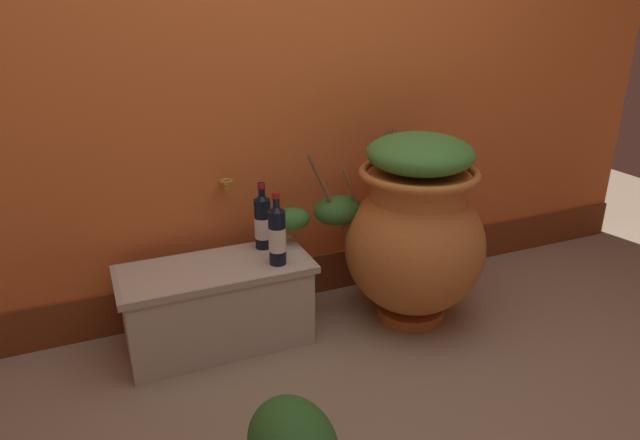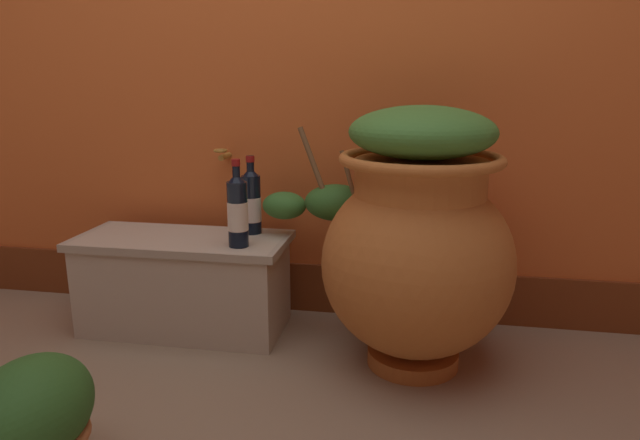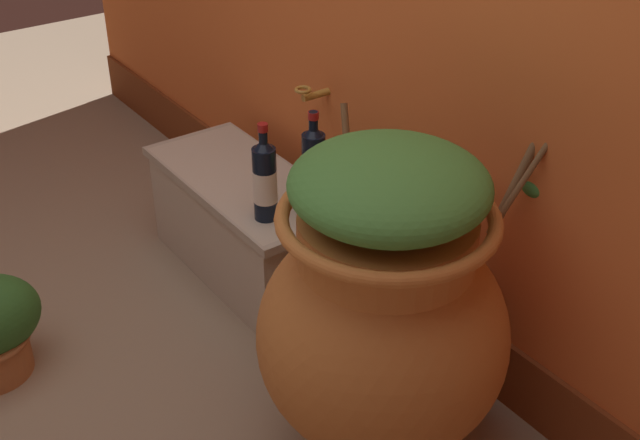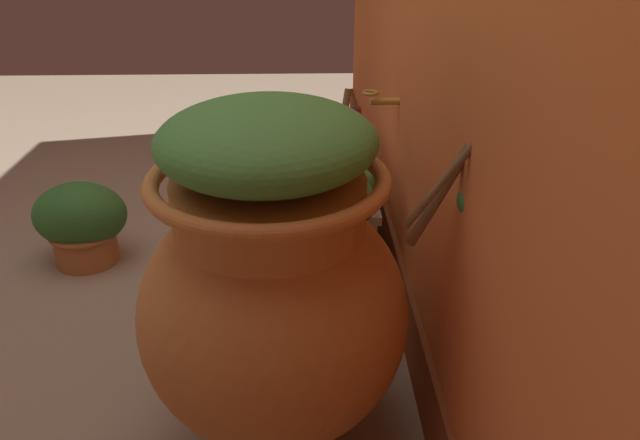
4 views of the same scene
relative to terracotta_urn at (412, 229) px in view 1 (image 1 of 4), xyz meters
name	(u,v)px [view 1 (image 1 of 4)]	position (x,y,z in m)	size (l,w,h in m)	color
ground_plane	(391,440)	(-0.49, -0.71, -0.45)	(7.00, 7.00, 0.00)	gray
back_wall	(271,36)	(-0.49, 0.49, 0.83)	(4.40, 0.33, 2.60)	#D6662D
terracotta_urn	(412,229)	(0.00, 0.00, 0.00)	(0.93, 0.93, 0.95)	#C17033
stone_ledge	(217,303)	(-0.90, 0.13, -0.25)	(0.83, 0.37, 0.38)	beige
wine_bottle_left	(277,234)	(-0.64, 0.05, 0.07)	(0.08, 0.08, 0.32)	black
wine_bottle_middle	(263,220)	(-0.65, 0.23, 0.06)	(0.08, 0.08, 0.31)	black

